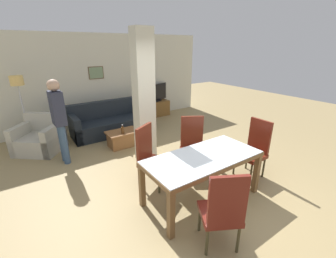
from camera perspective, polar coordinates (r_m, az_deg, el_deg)
The scene contains 16 objects.
ground_plane at distance 3.92m, azimuth 8.29°, elevation -16.89°, with size 18.00×18.00×0.00m, color #998355.
back_wall at distance 7.27m, azimuth -16.89°, elevation 11.64°, with size 7.20×0.09×2.70m.
divider_pillar at distance 4.62m, azimuth -6.15°, elevation 7.69°, with size 0.38×0.30×2.70m.
dining_table at distance 3.58m, azimuth 8.80°, elevation -9.02°, with size 1.85×0.87×0.77m.
dining_chair_near_left at distance 2.85m, azimuth 13.72°, elevation -19.22°, with size 0.62×0.62×1.10m.
dining_chair_head_right at distance 4.52m, azimuth 21.08°, elevation -4.35°, with size 0.46×0.46×1.10m.
dining_chair_far_right at distance 4.40m, azimuth 6.24°, elevation -3.67°, with size 0.63×0.63×1.10m.
dining_chair_far_left at distance 3.96m, azimuth -4.57°, elevation -6.53°, with size 0.62×0.62×1.10m.
sofa at distance 6.60m, azimuth -14.25°, elevation 1.61°, with size 2.16×0.87×0.88m.
armchair at distance 6.10m, azimuth -29.67°, elevation -2.18°, with size 1.26×1.25×0.85m.
coffee_table at distance 5.69m, azimuth -11.29°, elevation -2.33°, with size 0.79×0.50×0.38m.
bottle at distance 5.46m, azimuth -11.46°, elevation -0.27°, with size 0.07×0.07×0.22m.
tv_stand at distance 7.97m, azimuth -3.09°, elevation 5.20°, with size 0.93×0.40×0.53m.
tv_screen at distance 7.84m, azimuth -3.17°, elevation 9.08°, with size 1.03×0.36×0.59m.
floor_lamp at distance 6.33m, azimuth -33.74°, elevation 8.61°, with size 0.28×0.28×1.72m.
standing_person at distance 5.03m, azimuth -26.01°, elevation 2.91°, with size 0.24×0.39×1.77m.
Camera 1 is at (-2.18, -2.23, 2.37)m, focal length 24.00 mm.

